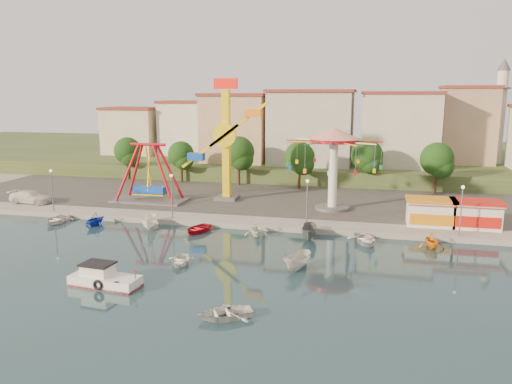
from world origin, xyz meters
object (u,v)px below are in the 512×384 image
(cabin_motorboat, at_px, (104,279))
(skiff, at_px, (298,261))
(van, at_px, (31,197))
(pirate_ship_ride, at_px, (149,174))
(wave_swinger, at_px, (334,150))
(kamikaze_tower, at_px, (229,144))
(rowboat_a, at_px, (180,260))

(cabin_motorboat, bearing_deg, skiff, 31.57)
(van, bearing_deg, cabin_motorboat, -132.10)
(skiff, bearing_deg, pirate_ship_ride, 159.92)
(cabin_motorboat, distance_m, van, 33.24)
(wave_swinger, xyz_separation_m, skiff, (-1.23, -21.27, -7.44))
(kamikaze_tower, bearing_deg, pirate_ship_ride, -162.92)
(pirate_ship_ride, distance_m, kamikaze_tower, 11.58)
(pirate_ship_ride, xyz_separation_m, van, (-15.13, -4.77, -2.96))
(van, bearing_deg, rowboat_a, -119.17)
(skiff, height_order, van, van)
(pirate_ship_ride, bearing_deg, van, -162.51)
(wave_swinger, distance_m, skiff, 22.57)
(cabin_motorboat, bearing_deg, wave_swinger, 66.11)
(pirate_ship_ride, relative_size, van, 1.73)
(kamikaze_tower, distance_m, cabin_motorboat, 31.94)
(pirate_ship_ride, height_order, kamikaze_tower, kamikaze_tower)
(cabin_motorboat, height_order, rowboat_a, cabin_motorboat)
(kamikaze_tower, bearing_deg, wave_swinger, -9.49)
(pirate_ship_ride, height_order, skiff, pirate_ship_ride)
(kamikaze_tower, height_order, skiff, kamikaze_tower)
(pirate_ship_ride, relative_size, kamikaze_tower, 0.61)
(pirate_ship_ride, relative_size, wave_swinger, 0.86)
(pirate_ship_ride, relative_size, skiff, 2.56)
(skiff, distance_m, van, 41.67)
(pirate_ship_ride, xyz_separation_m, skiff, (23.46, -20.47, -3.64))
(skiff, bearing_deg, kamikaze_tower, 139.94)
(cabin_motorboat, relative_size, rowboat_a, 1.74)
(cabin_motorboat, xyz_separation_m, rowboat_a, (4.02, 6.25, -0.19))
(kamikaze_tower, bearing_deg, van, -162.67)
(kamikaze_tower, height_order, wave_swinger, kamikaze_tower)
(kamikaze_tower, bearing_deg, skiff, -61.09)
(cabin_motorboat, distance_m, rowboat_a, 7.44)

